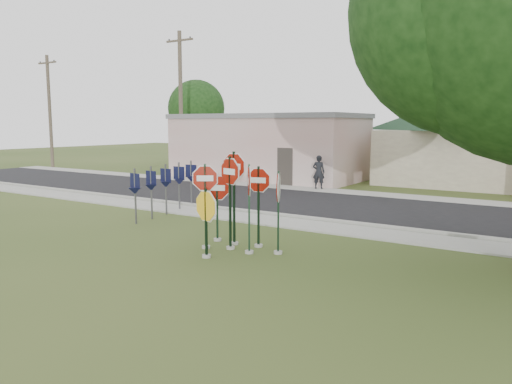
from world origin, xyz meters
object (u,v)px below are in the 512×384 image
Objects in this scene: stop_sign_center at (230,189)px; utility_pole_near at (181,102)px; stop_sign_yellow at (206,215)px; stop_sign_left at (205,195)px; pedestrian at (319,172)px.

utility_pole_near is at bearing 135.37° from stop_sign_center.
stop_sign_yellow is (-0.00, -1.09, -0.58)m from stop_sign_center.
stop_sign_left reaches higher than stop_sign_yellow.
pedestrian is (10.37, -0.65, -3.99)m from utility_pole_near.
stop_sign_yellow is 1.09m from stop_sign_left.
stop_sign_left is (-0.65, -0.31, -0.17)m from stop_sign_center.
stop_sign_yellow is at bearing -90.20° from stop_sign_center.
pedestrian is (-3.60, 14.24, -0.18)m from stop_sign_yellow.
utility_pole_near reaches higher than stop_sign_left.
stop_sign_center is 1.24m from stop_sign_yellow.
stop_sign_yellow is at bearing 90.89° from pedestrian.
stop_sign_center is 1.52× the size of pedestrian.
stop_sign_center is at bearing 25.83° from stop_sign_left.
stop_sign_yellow is 0.21× the size of utility_pole_near.
stop_sign_center is at bearing -44.63° from utility_pole_near.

